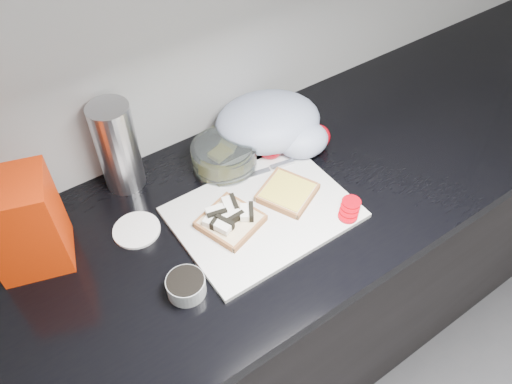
{
  "coord_description": "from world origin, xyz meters",
  "views": [
    {
      "loc": [
        -0.39,
        0.55,
        1.78
      ],
      "look_at": [
        0.06,
        1.19,
        0.95
      ],
      "focal_mm": 35.0,
      "sensor_mm": 36.0,
      "label": 1
    }
  ],
  "objects_px": {
    "glass_bowl": "(224,157)",
    "bread_bag": "(24,224)",
    "cutting_board": "(263,213)",
    "steel_canister": "(117,147)"
  },
  "relations": [
    {
      "from": "glass_bowl",
      "to": "bread_bag",
      "type": "xyz_separation_m",
      "value": [
        -0.48,
        -0.01,
        0.08
      ]
    },
    {
      "from": "cutting_board",
      "to": "bread_bag",
      "type": "distance_m",
      "value": 0.51
    },
    {
      "from": "glass_bowl",
      "to": "steel_canister",
      "type": "xyz_separation_m",
      "value": [
        -0.23,
        0.09,
        0.08
      ]
    },
    {
      "from": "bread_bag",
      "to": "steel_canister",
      "type": "relative_size",
      "value": 0.97
    },
    {
      "from": "cutting_board",
      "to": "steel_canister",
      "type": "relative_size",
      "value": 1.74
    },
    {
      "from": "cutting_board",
      "to": "glass_bowl",
      "type": "relative_size",
      "value": 2.44
    },
    {
      "from": "glass_bowl",
      "to": "bread_bag",
      "type": "bearing_deg",
      "value": -179.07
    },
    {
      "from": "glass_bowl",
      "to": "bread_bag",
      "type": "height_order",
      "value": "bread_bag"
    },
    {
      "from": "cutting_board",
      "to": "glass_bowl",
      "type": "bearing_deg",
      "value": 86.57
    },
    {
      "from": "glass_bowl",
      "to": "cutting_board",
      "type": "bearing_deg",
      "value": -93.43
    }
  ]
}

